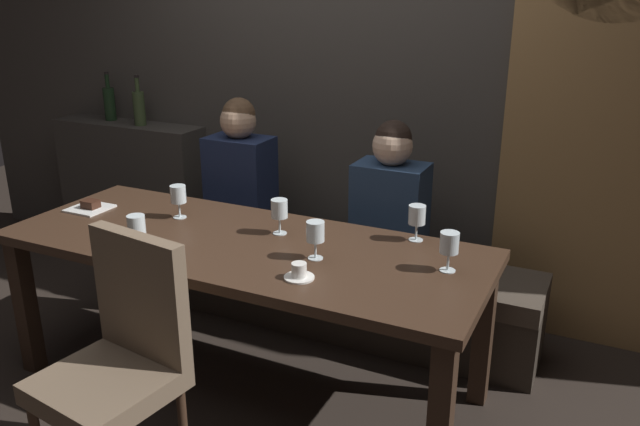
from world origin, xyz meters
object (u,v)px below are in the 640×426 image
diner_bearded (391,198)px  dining_table (242,259)px  chair_near_side (122,351)px  wine_glass_far_right (449,245)px  banquette_bench (312,283)px  wine_glass_end_left (315,232)px  wine_glass_center_back (279,210)px  wine_glass_end_right (137,227)px  wine_bottle_pale_label (139,107)px  diner_redhead (240,172)px  wine_glass_center_front (417,216)px  espresso_cup (299,272)px  wine_bottle_dark_red (109,103)px  wine_glass_far_left (178,195)px  dessert_plate (90,207)px

diner_bearded → dining_table: bearing=-123.0°
chair_near_side → wine_glass_far_right: chair_near_side is taller
banquette_bench → wine_glass_end_left: size_ratio=15.24×
diner_bearded → wine_glass_center_back: (-0.34, -0.54, 0.05)m
diner_bearded → wine_glass_end_right: size_ratio=4.57×
wine_glass_far_right → chair_near_side: bearing=-140.4°
wine_glass_end_right → wine_glass_far_right: (1.24, 0.38, 0.00)m
banquette_bench → wine_bottle_pale_label: 1.68m
dining_table → diner_redhead: (-0.45, 0.71, 0.17)m
chair_near_side → wine_glass_far_right: (0.98, 0.81, 0.29)m
diner_redhead → diner_bearded: (0.91, -0.02, -0.02)m
wine_glass_center_back → diner_redhead: bearing=135.4°
wine_glass_center_front → wine_glass_far_right: same height
espresso_cup → banquette_bench: bearing=113.8°
diner_redhead → wine_bottle_dark_red: size_ratio=2.43×
chair_near_side → wine_bottle_pale_label: size_ratio=3.01×
wine_glass_end_left → wine_glass_far_right: 0.54m
dining_table → wine_glass_center_front: size_ratio=13.41×
wine_bottle_pale_label → wine_glass_far_left: (0.98, -0.88, -0.21)m
diner_redhead → wine_glass_end_left: 1.12m
banquette_bench → diner_bearded: bearing=-0.7°
banquette_bench → chair_near_side: bearing=-92.6°
banquette_bench → wine_glass_far_right: (0.91, -0.61, 0.62)m
wine_glass_end_right → wine_glass_center_front: (1.03, 0.64, 0.00)m
banquette_bench → wine_glass_far_left: (-0.44, -0.57, 0.63)m
wine_bottle_dark_red → wine_bottle_pale_label: size_ratio=1.00×
dessert_plate → wine_glass_center_back: bearing=6.8°
wine_glass_end_left → wine_glass_far_right: same height
wine_glass_end_left → espresso_cup: bearing=-82.1°
dining_table → wine_glass_far_left: wine_glass_far_left is taller
banquette_bench → wine_glass_far_left: wine_glass_far_left is taller
dining_table → banquette_bench: (0.00, 0.70, -0.42)m
diner_bearded → wine_glass_far_left: size_ratio=4.57×
diner_redhead → wine_bottle_dark_red: bearing=164.4°
wine_bottle_dark_red → diner_bearded: bearing=-9.7°
dining_table → wine_glass_center_front: bearing=26.5°
wine_bottle_dark_red → wine_glass_far_left: 1.59m
wine_bottle_dark_red → wine_glass_end_left: bearing=-27.6°
espresso_cup → dessert_plate: size_ratio=0.63×
wine_glass_center_front → dessert_plate: wine_glass_center_front is taller
dining_table → wine_bottle_pale_label: 1.79m
diner_bearded → wine_glass_end_left: bearing=-95.4°
wine_bottle_dark_red → dessert_plate: (0.79, -1.03, -0.32)m
banquette_bench → wine_bottle_dark_red: wine_bottle_dark_red is taller
wine_glass_far_right → wine_glass_center_back: same height
diner_redhead → dessert_plate: 0.83m
chair_near_side → wine_glass_end_right: size_ratio=5.98×
wine_glass_end_right → espresso_cup: 0.75m
wine_glass_far_left → wine_glass_center_front: 1.16m
banquette_bench → dining_table: bearing=-90.0°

